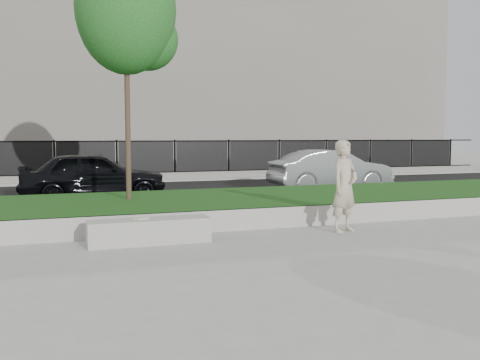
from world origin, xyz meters
name	(u,v)px	position (x,y,z in m)	size (l,w,h in m)	color
ground	(243,242)	(0.00, 0.00, 0.00)	(90.00, 90.00, 0.00)	gray
grass_bank	(196,207)	(0.00, 3.00, 0.20)	(34.00, 4.00, 0.40)	#11350D
grass_kerb	(224,221)	(0.00, 1.04, 0.20)	(34.00, 0.08, 0.40)	gray
street	(150,191)	(0.00, 8.50, 0.02)	(34.00, 7.00, 0.04)	black
far_pavement	(130,179)	(0.00, 13.00, 0.06)	(34.00, 3.00, 0.12)	gray
iron_fence	(133,168)	(0.00, 12.00, 0.54)	(32.00, 0.30, 1.50)	slate
building_facade	(108,72)	(0.00, 20.00, 5.00)	(34.00, 10.00, 10.00)	slate
stone_bench	(149,231)	(-1.50, 0.40, 0.20)	(1.99, 0.50, 0.41)	gray
man	(345,186)	(2.07, 0.25, 0.84)	(0.62, 0.40, 1.69)	#BAA98F
book	(141,218)	(-1.63, 0.42, 0.42)	(0.22, 0.16, 0.03)	beige
young_tree	(129,14)	(-1.32, 3.39, 4.32)	(2.20, 2.11, 5.39)	#38281C
car_dark	(94,175)	(-1.87, 6.65, 0.70)	(1.55, 3.85, 1.31)	black
car_silver	(330,170)	(5.43, 6.71, 0.68)	(1.36, 3.89, 1.28)	gray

